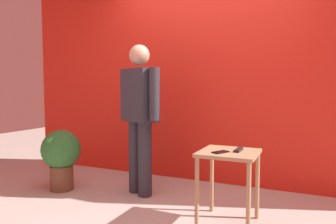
{
  "coord_description": "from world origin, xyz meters",
  "views": [
    {
      "loc": [
        1.22,
        -2.42,
        1.17
      ],
      "look_at": [
        -0.13,
        0.55,
        0.92
      ],
      "focal_mm": 34.4,
      "sensor_mm": 36.0,
      "label": 1
    }
  ],
  "objects_px": {
    "side_table": "(229,164)",
    "cell_phone": "(220,152)",
    "tv_remote": "(239,150)",
    "potted_plant": "(61,155)",
    "standing_person": "(140,111)"
  },
  "relations": [
    {
      "from": "tv_remote",
      "to": "potted_plant",
      "type": "bearing_deg",
      "value": 179.24
    },
    {
      "from": "standing_person",
      "to": "side_table",
      "type": "relative_size",
      "value": 2.58
    },
    {
      "from": "side_table",
      "to": "potted_plant",
      "type": "xyz_separation_m",
      "value": [
        -1.96,
        0.12,
        -0.11
      ]
    },
    {
      "from": "tv_remote",
      "to": "potted_plant",
      "type": "height_order",
      "value": "potted_plant"
    },
    {
      "from": "standing_person",
      "to": "side_table",
      "type": "xyz_separation_m",
      "value": [
        1.07,
        -0.37,
        -0.39
      ]
    },
    {
      "from": "standing_person",
      "to": "potted_plant",
      "type": "bearing_deg",
      "value": -164.14
    },
    {
      "from": "side_table",
      "to": "cell_phone",
      "type": "height_order",
      "value": "cell_phone"
    },
    {
      "from": "side_table",
      "to": "standing_person",
      "type": "bearing_deg",
      "value": 161.07
    },
    {
      "from": "cell_phone",
      "to": "potted_plant",
      "type": "xyz_separation_m",
      "value": [
        -1.91,
        0.2,
        -0.23
      ]
    },
    {
      "from": "standing_person",
      "to": "cell_phone",
      "type": "xyz_separation_m",
      "value": [
        1.02,
        -0.45,
        -0.28
      ]
    },
    {
      "from": "cell_phone",
      "to": "tv_remote",
      "type": "distance_m",
      "value": 0.18
    },
    {
      "from": "standing_person",
      "to": "cell_phone",
      "type": "height_order",
      "value": "standing_person"
    },
    {
      "from": "tv_remote",
      "to": "potted_plant",
      "type": "xyz_separation_m",
      "value": [
        -2.03,
        0.07,
        -0.23
      ]
    },
    {
      "from": "standing_person",
      "to": "potted_plant",
      "type": "relative_size",
      "value": 2.36
    },
    {
      "from": "side_table",
      "to": "tv_remote",
      "type": "xyz_separation_m",
      "value": [
        0.07,
        0.04,
        0.12
      ]
    }
  ]
}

